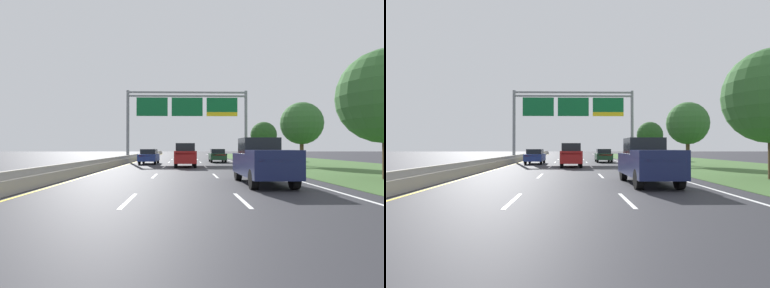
% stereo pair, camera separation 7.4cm
% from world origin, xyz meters
% --- Properties ---
extents(ground_plane, '(220.00, 220.00, 0.00)m').
position_xyz_m(ground_plane, '(0.00, 35.00, 0.00)').
color(ground_plane, '#2B2B30').
extents(lane_striping, '(11.96, 106.00, 0.01)m').
position_xyz_m(lane_striping, '(0.00, 34.54, 0.00)').
color(lane_striping, white).
rests_on(lane_striping, ground).
extents(grass_verge_right, '(14.00, 110.00, 0.02)m').
position_xyz_m(grass_verge_right, '(13.95, 35.00, 0.01)').
color(grass_verge_right, '#3D602D').
rests_on(grass_verge_right, ground).
extents(median_barrier_concrete, '(0.60, 110.00, 0.85)m').
position_xyz_m(median_barrier_concrete, '(-6.60, 35.00, 0.35)').
color(median_barrier_concrete, '#A8A399').
rests_on(median_barrier_concrete, ground).
extents(overhead_sign_gantry, '(15.06, 0.42, 8.83)m').
position_xyz_m(overhead_sign_gantry, '(0.30, 39.49, 6.32)').
color(overhead_sign_gantry, gray).
rests_on(overhead_sign_gantry, ground).
extents(pickup_truck_navy, '(2.01, 5.40, 2.20)m').
position_xyz_m(pickup_truck_navy, '(3.64, 15.02, 1.07)').
color(pickup_truck_navy, '#161E47').
rests_on(pickup_truck_navy, ground).
extents(car_red_centre_lane_suv, '(1.94, 4.72, 2.11)m').
position_xyz_m(car_red_centre_lane_suv, '(0.02, 28.65, 1.10)').
color(car_red_centre_lane_suv, maroon).
rests_on(car_red_centre_lane_suv, ground).
extents(car_darkgreen_right_lane_sedan, '(1.88, 4.42, 1.57)m').
position_xyz_m(car_darkgreen_right_lane_sedan, '(3.86, 37.69, 0.82)').
color(car_darkgreen_right_lane_sedan, '#193D23').
rests_on(car_darkgreen_right_lane_sedan, ground).
extents(car_blue_left_lane_sedan, '(1.90, 4.43, 1.57)m').
position_xyz_m(car_blue_left_lane_sedan, '(-3.79, 33.95, 0.82)').
color(car_blue_left_lane_sedan, navy).
rests_on(car_blue_left_lane_sedan, ground).
extents(car_grey_centre_lane_suv, '(1.99, 4.73, 2.11)m').
position_xyz_m(car_grey_centre_lane_suv, '(-0.19, 47.03, 1.10)').
color(car_grey_centre_lane_suv, slate).
rests_on(car_grey_centre_lane_suv, ground).
extents(roadside_tree_mid, '(4.01, 4.01, 6.04)m').
position_xyz_m(roadside_tree_mid, '(11.09, 29.97, 4.03)').
color(roadside_tree_mid, '#4C3823').
rests_on(roadside_tree_mid, ground).
extents(roadside_tree_far, '(3.78, 3.78, 5.47)m').
position_xyz_m(roadside_tree_far, '(11.44, 45.83, 3.57)').
color(roadside_tree_far, '#4C3823').
rests_on(roadside_tree_far, ground).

